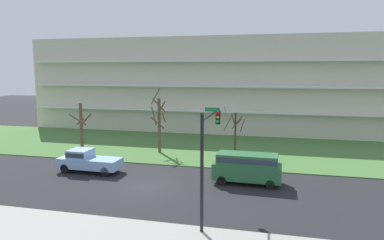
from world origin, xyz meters
name	(u,v)px	position (x,y,z in m)	size (l,w,h in m)	color
ground	(145,187)	(0.00, 0.00, 0.00)	(160.00, 160.00, 0.00)	#232326
sidewalk_curb_near	(91,233)	(0.00, -8.00, 0.07)	(80.00, 4.00, 0.15)	#99968E
grass_lawn_strip	(189,147)	(0.00, 14.00, 0.04)	(80.00, 16.00, 0.08)	#477238
apartment_building	(211,84)	(0.00, 27.72, 6.61)	(51.71, 12.39, 13.22)	beige
tree_far_left	(81,126)	(-10.99, 9.69, 2.74)	(1.83, 2.12, 5.21)	brown
tree_left	(159,122)	(-2.40, 10.50, 3.37)	(1.77, 1.80, 6.89)	brown
tree_center	(235,132)	(5.66, 9.51, 2.81)	(2.18, 2.31, 5.20)	#423023
pickup_blue_near_left	(88,160)	(-6.22, 2.51, 1.02)	(5.45, 2.13, 1.95)	#8CB2E0
van_green_center_left	(247,166)	(7.44, 2.50, 1.40)	(5.26, 2.16, 2.36)	#2D6B3D
traffic_signal_mast	(208,145)	(5.76, -4.76, 4.50)	(0.90, 5.55, 6.57)	black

